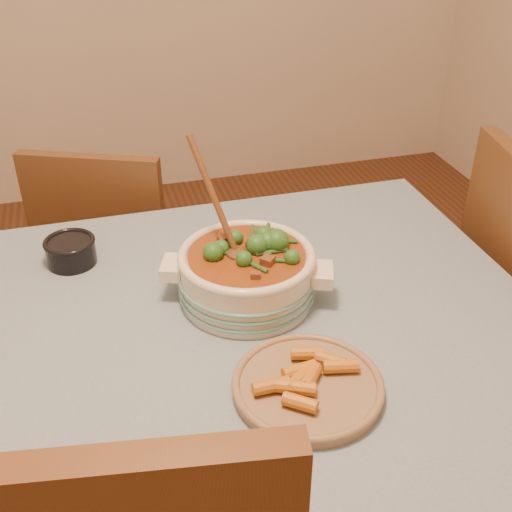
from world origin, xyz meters
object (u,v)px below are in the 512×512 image
(stew_casserole, at_px, (246,271))
(condiment_bowl, at_px, (70,250))
(dining_table, at_px, (138,383))
(fried_plate, at_px, (308,384))
(chair_far, at_px, (114,252))

(stew_casserole, height_order, condiment_bowl, stew_casserole)
(dining_table, height_order, stew_casserole, stew_casserole)
(dining_table, relative_size, fried_plate, 4.85)
(condiment_bowl, relative_size, fried_plate, 0.42)
(condiment_bowl, bearing_deg, stew_casserole, -34.78)
(dining_table, xyz_separation_m, stew_casserole, (0.25, 0.10, 0.16))
(stew_casserole, bearing_deg, chair_far, 109.32)
(condiment_bowl, xyz_separation_m, chair_far, (0.10, 0.46, -0.30))
(chair_far, bearing_deg, condiment_bowl, 100.53)
(dining_table, bearing_deg, stew_casserole, 21.15)
(stew_casserole, distance_m, chair_far, 0.82)
(stew_casserole, xyz_separation_m, condiment_bowl, (-0.35, 0.24, -0.04))
(fried_plate, distance_m, chair_far, 1.08)
(dining_table, distance_m, stew_casserole, 0.31)
(dining_table, distance_m, fried_plate, 0.36)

